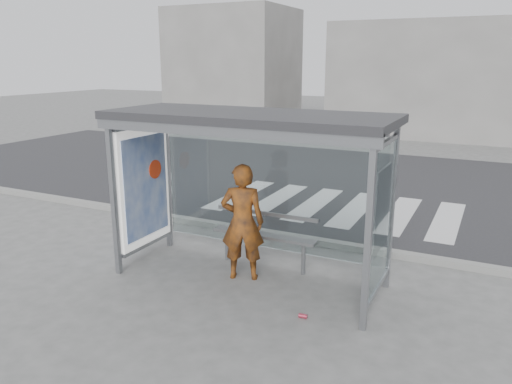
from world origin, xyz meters
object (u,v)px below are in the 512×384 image
at_px(bus_shelter, 228,153).
at_px(soda_can, 303,316).
at_px(person, 242,222).
at_px(bench, 264,235).

height_order(bus_shelter, soda_can, bus_shelter).
xyz_separation_m(person, bench, (0.12, 0.55, -0.37)).
relative_size(bus_shelter, person, 2.30).
bearing_deg(bench, bus_shelter, -125.29).
relative_size(person, bench, 1.02).
xyz_separation_m(bus_shelter, bench, (0.37, 0.52, -1.43)).
distance_m(bench, soda_can, 1.88).
bearing_deg(soda_can, person, 148.87).
xyz_separation_m(bench, soda_can, (1.21, -1.35, -0.52)).
distance_m(bus_shelter, person, 1.09).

